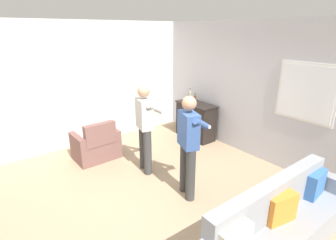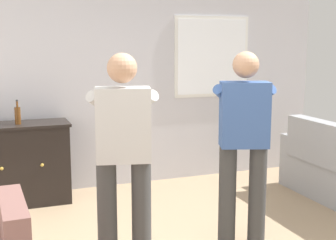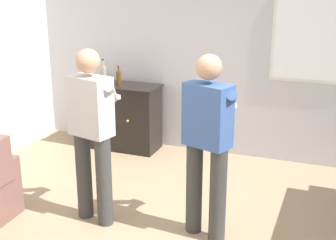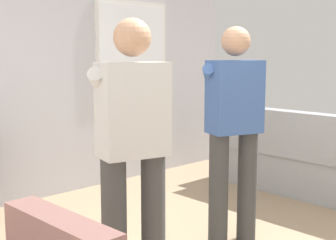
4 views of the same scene
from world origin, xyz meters
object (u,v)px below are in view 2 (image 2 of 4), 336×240
Objects in this scene: person_standing_left at (123,153)px; person_standing_right at (243,140)px; sideboard_cabinet at (21,164)px; bottle_liquor_amber at (18,115)px.

person_standing_left and person_standing_right have the same top height.
person_standing_right reaches higher than sideboard_cabinet.
sideboard_cabinet is at bearing 134.30° from person_standing_right.
bottle_liquor_amber is at bearing 135.07° from person_standing_right.
person_standing_right is (1.73, -1.77, 0.49)m from sideboard_cabinet.
bottle_liquor_amber is 0.16× the size of person_standing_right.
person_standing_left is 1.09m from person_standing_right.
bottle_liquor_amber is 0.16× the size of person_standing_left.
sideboard_cabinet is 0.54m from bottle_liquor_amber.
bottle_liquor_amber is (-0.01, -0.04, 0.54)m from sideboard_cabinet.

